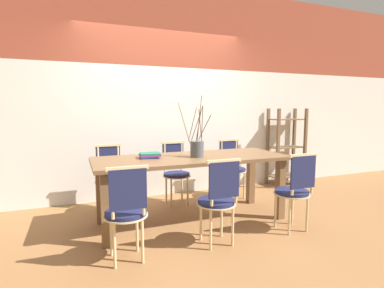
{
  "coord_description": "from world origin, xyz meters",
  "views": [
    {
      "loc": [
        -1.28,
        -3.23,
        1.35
      ],
      "look_at": [
        0.0,
        0.0,
        0.93
      ],
      "focal_mm": 28.0,
      "sensor_mm": 36.0,
      "label": 1
    }
  ],
  "objects_px": {
    "chair_far_center": "(232,166)",
    "vase_centerpiece": "(197,148)",
    "shelving_rack": "(286,147)",
    "book_stack": "(150,155)",
    "dining_table": "(192,166)",
    "chair_near_center": "(295,188)"
  },
  "relations": [
    {
      "from": "chair_far_center",
      "to": "vase_centerpiece",
      "type": "xyz_separation_m",
      "value": [
        -0.88,
        -0.74,
        0.41
      ]
    },
    {
      "from": "chair_far_center",
      "to": "shelving_rack",
      "type": "relative_size",
      "value": 0.65
    },
    {
      "from": "chair_far_center",
      "to": "vase_centerpiece",
      "type": "bearing_deg",
      "value": 39.82
    },
    {
      "from": "vase_centerpiece",
      "to": "book_stack",
      "type": "xyz_separation_m",
      "value": [
        -0.53,
        0.14,
        -0.08
      ]
    },
    {
      "from": "vase_centerpiece",
      "to": "dining_table",
      "type": "bearing_deg",
      "value": 140.9
    },
    {
      "from": "chair_near_center",
      "to": "shelving_rack",
      "type": "height_order",
      "value": "shelving_rack"
    },
    {
      "from": "chair_near_center",
      "to": "book_stack",
      "type": "height_order",
      "value": "chair_near_center"
    },
    {
      "from": "chair_near_center",
      "to": "chair_far_center",
      "type": "bearing_deg",
      "value": 89.8
    },
    {
      "from": "chair_far_center",
      "to": "shelving_rack",
      "type": "height_order",
      "value": "shelving_rack"
    },
    {
      "from": "shelving_rack",
      "to": "chair_far_center",
      "type": "bearing_deg",
      "value": -167.11
    },
    {
      "from": "shelving_rack",
      "to": "vase_centerpiece",
      "type": "bearing_deg",
      "value": -154.27
    },
    {
      "from": "vase_centerpiece",
      "to": "shelving_rack",
      "type": "bearing_deg",
      "value": 25.73
    },
    {
      "from": "chair_near_center",
      "to": "book_stack",
      "type": "xyz_separation_m",
      "value": [
        -1.41,
        0.8,
        0.33
      ]
    },
    {
      "from": "vase_centerpiece",
      "to": "book_stack",
      "type": "relative_size",
      "value": 2.85
    },
    {
      "from": "dining_table",
      "to": "shelving_rack",
      "type": "bearing_deg",
      "value": 24.39
    },
    {
      "from": "dining_table",
      "to": "book_stack",
      "type": "distance_m",
      "value": 0.51
    },
    {
      "from": "dining_table",
      "to": "chair_far_center",
      "type": "xyz_separation_m",
      "value": [
        0.93,
        0.7,
        -0.19
      ]
    },
    {
      "from": "chair_far_center",
      "to": "vase_centerpiece",
      "type": "height_order",
      "value": "vase_centerpiece"
    },
    {
      "from": "chair_far_center",
      "to": "book_stack",
      "type": "relative_size",
      "value": 3.5
    },
    {
      "from": "chair_near_center",
      "to": "vase_centerpiece",
      "type": "relative_size",
      "value": 1.23
    },
    {
      "from": "vase_centerpiece",
      "to": "chair_far_center",
      "type": "bearing_deg",
      "value": 39.82
    },
    {
      "from": "book_stack",
      "to": "dining_table",
      "type": "bearing_deg",
      "value": -11.52
    }
  ]
}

